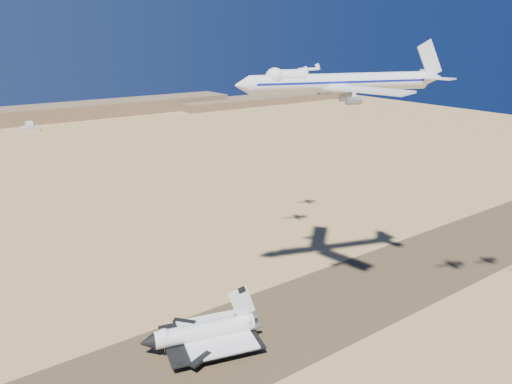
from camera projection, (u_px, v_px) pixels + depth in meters
ground at (228, 346)px, 176.39m from camera, size 1200.00×1200.00×0.00m
runway at (228, 346)px, 176.38m from camera, size 600.00×50.00×0.06m
ridgeline at (41, 116)px, 617.25m from camera, size 960.00×90.00×18.00m
shuttle at (204, 333)px, 174.44m from camera, size 43.21×33.65×21.12m
carrier_747 at (335, 82)px, 170.31m from camera, size 76.87×56.96×19.35m
crew_a at (231, 345)px, 175.56m from camera, size 0.60×0.73×1.70m
crew_b at (239, 347)px, 174.58m from camera, size 0.98×0.98×1.81m
crew_c at (233, 350)px, 172.85m from camera, size 0.93×1.14×1.73m
chase_jet_d at (292, 74)px, 213.60m from camera, size 14.79×9.13×3.85m
chase_jet_e at (308, 69)px, 241.26m from camera, size 13.34×7.85×3.42m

